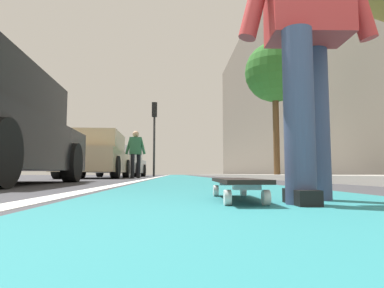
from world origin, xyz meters
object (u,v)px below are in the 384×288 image
skateboard (237,183)px  traffic_light (154,125)px  skater_person (307,18)px  street_tree_mid (275,73)px  pedestrian_distant (136,151)px  parked_car_far (123,163)px  parked_car_mid (97,156)px

skateboard → traffic_light: bearing=5.0°
skater_person → street_tree_mid: 10.41m
skateboard → pedestrian_distant: bearing=9.7°
parked_car_far → street_tree_mid: size_ratio=0.95×
parked_car_far → pedestrian_distant: pedestrian_distant is taller
skateboard → street_tree_mid: size_ratio=0.18×
parked_car_mid → traffic_light: size_ratio=1.11×
parked_car_far → pedestrian_distant: size_ratio=2.80×
skater_person → parked_car_mid: (9.68, 3.26, -0.21)m
traffic_light → pedestrian_distant: traffic_light is taller
skateboard → traffic_light: (16.71, 1.45, 2.74)m
skateboard → pedestrian_distant: 9.83m
skateboard → parked_car_mid: bearing=17.0°
skater_person → parked_car_mid: bearing=18.6°
skater_person → pedestrian_distant: (9.80, 1.99, -0.03)m
parked_car_mid → traffic_light: 7.63m
parked_car_mid → pedestrian_distant: 1.29m
pedestrian_distant → skater_person: bearing=-168.5°
parked_car_far → street_tree_mid: bearing=-134.4°
parked_car_far → traffic_light: 2.87m
skater_person → street_tree_mid: size_ratio=0.35×
skater_person → parked_car_far: size_ratio=0.37×
parked_car_far → street_tree_mid: street_tree_mid is taller
traffic_light → street_tree_mid: bearing=-147.5°
parked_car_far → skateboard: bearing=-169.3°
skateboard → skater_person: size_ratio=0.52×
skateboard → street_tree_mid: bearing=-18.4°
skateboard → traffic_light: size_ratio=0.21×
traffic_light → pedestrian_distant: size_ratio=2.57×
traffic_light → pedestrian_distant: bearing=178.4°
skateboard → parked_car_mid: parked_car_mid is taller
skater_person → pedestrian_distant: skater_person is taller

